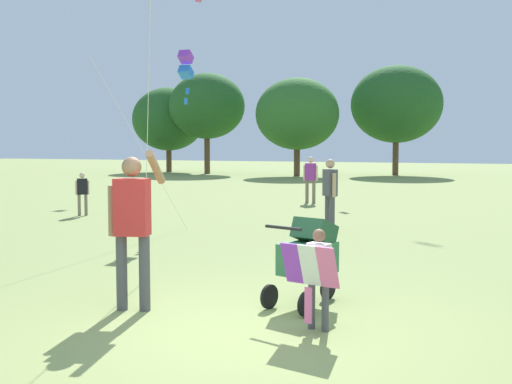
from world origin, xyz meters
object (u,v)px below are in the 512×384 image
at_px(person_red_shirt, 311,176).
at_px(person_sitting_far, 330,189).
at_px(child_with_butterfly_kite, 317,270).
at_px(stroller, 309,254).
at_px(person_adult_flyer, 133,218).
at_px(person_couple_left, 82,190).
at_px(kite_orange_delta, 185,66).

relative_size(person_red_shirt, person_sitting_far, 0.95).
xyz_separation_m(child_with_butterfly_kite, stroller, (-0.38, 0.93, -0.01)).
xyz_separation_m(child_with_butterfly_kite, person_red_shirt, (-4.23, 13.35, 0.26)).
xyz_separation_m(person_adult_flyer, person_couple_left, (-6.55, 7.67, -0.37)).
distance_m(person_adult_flyer, person_red_shirt, 13.52).
bearing_deg(stroller, person_adult_flyer, -152.21).
xyz_separation_m(person_adult_flyer, person_red_shirt, (-2.08, 13.36, -0.17)).
bearing_deg(person_red_shirt, person_sitting_far, -69.06).
height_order(person_adult_flyer, kite_orange_delta, kite_orange_delta).
relative_size(stroller, person_sitting_far, 0.72).
relative_size(child_with_butterfly_kite, stroller, 0.92).
distance_m(stroller, kite_orange_delta, 7.66).
height_order(person_adult_flyer, stroller, person_adult_flyer).
distance_m(person_adult_flyer, person_couple_left, 10.10).
bearing_deg(person_red_shirt, child_with_butterfly_kite, -72.40).
xyz_separation_m(kite_orange_delta, person_sitting_far, (3.03, 0.85, -2.66)).
distance_m(person_red_shirt, person_sitting_far, 6.60).
relative_size(child_with_butterfly_kite, kite_orange_delta, 0.26).
bearing_deg(person_adult_flyer, child_with_butterfly_kite, 0.21).
bearing_deg(stroller, person_red_shirt, 107.24).
distance_m(child_with_butterfly_kite, person_couple_left, 11.60).
height_order(child_with_butterfly_kite, kite_orange_delta, kite_orange_delta).
bearing_deg(person_red_shirt, stroller, -72.76).
xyz_separation_m(stroller, person_couple_left, (-8.33, 6.74, 0.06)).
xyz_separation_m(person_adult_flyer, stroller, (1.77, 0.93, -0.44)).
relative_size(person_red_shirt, person_couple_left, 1.30).
distance_m(child_with_butterfly_kite, kite_orange_delta, 8.55).
bearing_deg(person_adult_flyer, person_couple_left, 130.51).
distance_m(kite_orange_delta, person_red_shirt, 7.54).
relative_size(person_adult_flyer, person_couple_left, 1.59).
xyz_separation_m(stroller, person_sitting_far, (-1.50, 6.26, 0.31)).
bearing_deg(child_with_butterfly_kite, stroller, 112.18).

